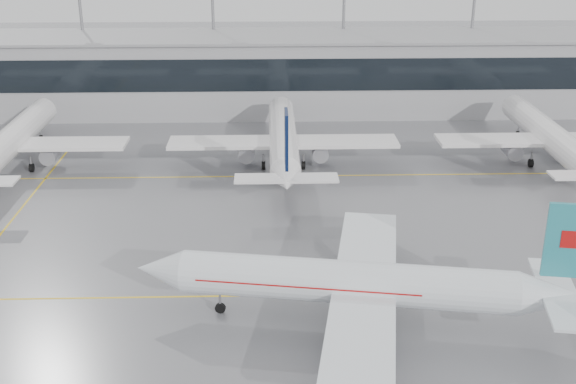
{
  "coord_description": "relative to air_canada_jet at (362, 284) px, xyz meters",
  "views": [
    {
      "loc": [
        -1.93,
        -55.57,
        31.99
      ],
      "look_at": [
        0.0,
        12.0,
        5.0
      ],
      "focal_mm": 45.0,
      "sensor_mm": 36.0,
      "label": 1
    }
  ],
  "objects": [
    {
      "name": "ground",
      "position": [
        -5.46,
        4.72,
        -3.66
      ],
      "size": [
        320.0,
        320.0,
        0.0
      ],
      "primitive_type": "plane",
      "color": "slate",
      "rests_on": "ground"
    },
    {
      "name": "taxi_line_main",
      "position": [
        -5.46,
        4.72,
        -3.65
      ],
      "size": [
        120.0,
        0.25,
        0.01
      ],
      "primitive_type": "cube",
      "color": "yellow",
      "rests_on": "ground"
    },
    {
      "name": "taxi_line_north",
      "position": [
        -5.46,
        34.72,
        -3.65
      ],
      "size": [
        120.0,
        0.25,
        0.01
      ],
      "primitive_type": "cube",
      "color": "yellow",
      "rests_on": "ground"
    },
    {
      "name": "taxi_line_cross",
      "position": [
        -35.46,
        19.72,
        -3.65
      ],
      "size": [
        0.25,
        60.0,
        0.01
      ],
      "primitive_type": "cube",
      "color": "yellow",
      "rests_on": "ground"
    },
    {
      "name": "terminal",
      "position": [
        -5.46,
        66.72,
        2.34
      ],
      "size": [
        180.0,
        15.0,
        12.0
      ],
      "primitive_type": "cube",
      "color": "#9A9A9E",
      "rests_on": "ground"
    },
    {
      "name": "terminal_glass",
      "position": [
        -5.46,
        59.17,
        3.84
      ],
      "size": [
        180.0,
        0.2,
        5.0
      ],
      "primitive_type": "cube",
      "color": "black",
      "rests_on": "ground"
    },
    {
      "name": "terminal_roof",
      "position": [
        -5.46,
        66.72,
        8.54
      ],
      "size": [
        182.0,
        16.0,
        0.4
      ],
      "primitive_type": "cube",
      "color": "gray",
      "rests_on": "ground"
    },
    {
      "name": "light_masts",
      "position": [
        -5.46,
        72.72,
        9.69
      ],
      "size": [
        156.4,
        1.0,
        22.6
      ],
      "color": "gray",
      "rests_on": "ground"
    },
    {
      "name": "air_canada_jet",
      "position": [
        0.0,
        0.0,
        0.0
      ],
      "size": [
        36.59,
        29.58,
        11.53
      ],
      "rotation": [
        0.0,
        0.0,
        2.97
      ],
      "color": "white",
      "rests_on": "ground"
    },
    {
      "name": "parked_jet_b",
      "position": [
        -40.46,
        38.41,
        0.05
      ],
      "size": [
        29.64,
        36.96,
        11.72
      ],
      "rotation": [
        0.0,
        0.0,
        1.57
      ],
      "color": "white",
      "rests_on": "ground"
    },
    {
      "name": "parked_jet_c",
      "position": [
        -5.46,
        38.41,
        0.05
      ],
      "size": [
        29.64,
        36.96,
        11.72
      ],
      "rotation": [
        0.0,
        0.0,
        1.57
      ],
      "color": "white",
      "rests_on": "ground"
    },
    {
      "name": "parked_jet_d",
      "position": [
        29.54,
        38.41,
        0.05
      ],
      "size": [
        29.64,
        36.96,
        11.72
      ],
      "rotation": [
        0.0,
        0.0,
        1.57
      ],
      "color": "white",
      "rests_on": "ground"
    }
  ]
}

